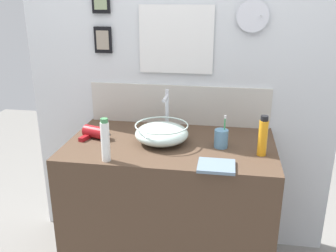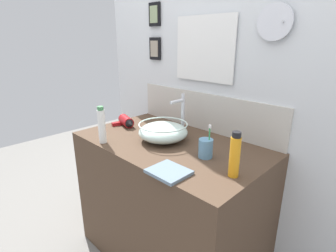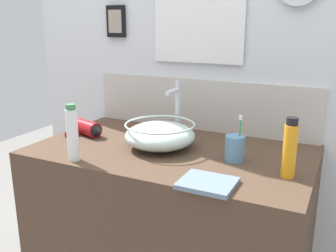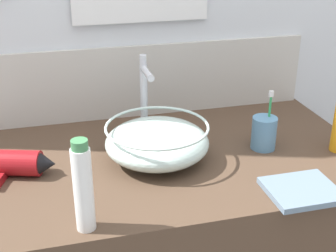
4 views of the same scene
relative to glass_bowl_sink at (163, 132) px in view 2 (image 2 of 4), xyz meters
name	(u,v)px [view 2 (image 2 of 4)]	position (x,y,z in m)	size (l,w,h in m)	color
vanity_counter	(170,202)	(0.05, 0.01, -0.48)	(1.17, 0.68, 0.85)	#4C3828
back_panel	(209,64)	(0.05, 0.38, 0.38)	(1.98, 0.09, 2.59)	silver
glass_bowl_sink	(163,132)	(0.00, 0.00, 0.00)	(0.30, 0.30, 0.11)	silver
faucet	(181,111)	(0.00, 0.17, 0.10)	(0.02, 0.12, 0.27)	silver
hair_drier	(126,122)	(-0.39, 0.01, -0.02)	(0.19, 0.14, 0.07)	maroon
toothbrush_cup	(206,148)	(0.33, -0.01, -0.01)	(0.08, 0.08, 0.18)	#598CB2
spray_bottle	(102,125)	(-0.23, -0.28, 0.05)	(0.04, 0.04, 0.22)	white
soap_dispenser	(235,155)	(0.55, -0.08, 0.05)	(0.05, 0.05, 0.22)	orange
hand_towel	(169,172)	(0.32, -0.27, -0.05)	(0.18, 0.16, 0.02)	slate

